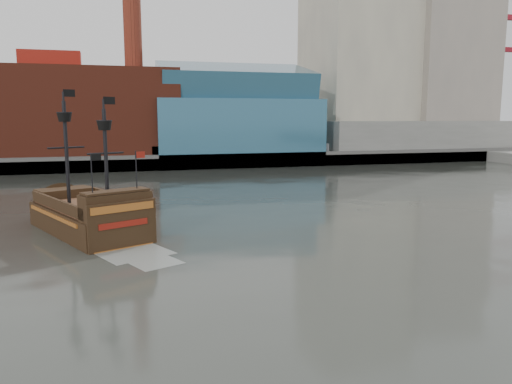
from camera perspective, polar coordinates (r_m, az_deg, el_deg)
name	(u,v)px	position (r m, az deg, el deg)	size (l,w,h in m)	color
ground	(366,297)	(26.38, 12.41, -11.60)	(400.00, 400.00, 0.00)	#272924
promenade_far	(170,152)	(114.63, -9.80, 4.55)	(220.00, 60.00, 2.00)	slate
seawall	(189,162)	(85.41, -7.71, 3.42)	(220.00, 1.00, 2.60)	#4C4C49
skyline	(196,40)	(108.76, -6.85, 16.84)	(149.00, 45.00, 62.00)	brown
crane_a	(498,74)	(138.05, 25.88, 12.04)	(22.50, 4.00, 32.25)	slate
crane_b	(499,91)	(151.67, 26.02, 10.31)	(19.10, 4.00, 26.25)	slate
pirate_ship	(89,219)	(40.96, -18.53, -2.99)	(10.87, 16.41, 11.89)	black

